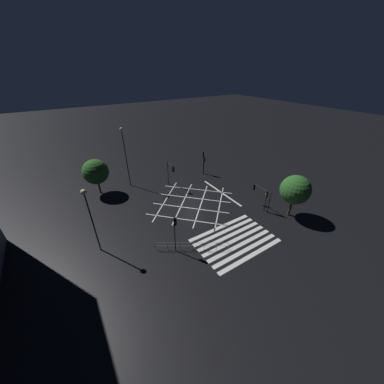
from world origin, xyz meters
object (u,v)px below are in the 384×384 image
Objects in this scene: street_lamp_east at (88,207)px; street_lamp_west at (124,148)px; traffic_light_median_north at (171,170)px; traffic_light_ne_cross at (204,162)px; traffic_light_ne_main at (203,158)px; street_tree_near at (96,172)px; traffic_light_sw_main at (175,228)px; traffic_light_se_cross at (260,192)px; street_tree_far at (295,190)px; traffic_light_se_main at (266,197)px.

street_lamp_west is at bearing 59.07° from street_lamp_east.
traffic_light_ne_cross is at bearing 99.33° from traffic_light_median_north.
traffic_light_ne_main is 18.01m from street_tree_near.
traffic_light_sw_main is at bearing 46.77° from traffic_light_ne_main.
street_tree_near is (-18.19, 16.06, 1.25)m from traffic_light_se_cross.
street_tree_far is (15.40, -19.62, -2.62)m from street_lamp_west.
street_tree_near is at bearing -112.94° from traffic_light_median_north.
traffic_light_se_main is 14.97m from traffic_light_median_north.
traffic_light_se_cross is 0.56× the size of street_tree_far.
traffic_light_se_cross is at bearing -8.98° from street_lamp_east.
street_lamp_west reaches higher than traffic_light_median_north.
traffic_light_ne_main is at bearing 46.77° from traffic_light_sw_main.
traffic_light_ne_cross is 0.78× the size of traffic_light_ne_main.
traffic_light_median_north is 15.81m from street_lamp_east.
street_tree_near is (-17.77, 2.90, 0.56)m from traffic_light_ne_main.
street_lamp_west is (-13.36, 15.94, 4.12)m from traffic_light_se_cross.
street_tree_far reaches higher than traffic_light_se_cross.
street_tree_far is (2.46, -16.84, 0.82)m from traffic_light_ne_main.
street_tree_near is at bearing -100.20° from traffic_light_ne_cross.
traffic_light_median_north is at bearing -37.49° from street_lamp_west.
traffic_light_se_main is 21.53m from street_lamp_east.
traffic_light_ne_main is 0.57× the size of street_lamp_east.
street_tree_near is (-17.82, 3.21, 1.24)m from traffic_light_ne_cross.
street_tree_far is (9.79, -15.31, 0.85)m from traffic_light_median_north.
street_lamp_east reaches higher than traffic_light_se_cross.
traffic_light_se_cross is 14.00m from traffic_light_median_north.
traffic_light_ne_cross is 0.81× the size of traffic_light_median_north.
traffic_light_ne_cross is at bearing 98.29° from street_tree_far.
traffic_light_se_cross is at bearing 1.65° from traffic_light_ne_cross.
traffic_light_ne_main is 13.68m from street_lamp_west.
street_tree_far is at bearing -44.29° from street_tree_near.
street_tree_far is (2.04, -3.67, 1.50)m from traffic_light_se_cross.
traffic_light_se_main is at bearing -43.78° from street_tree_near.
street_tree_far is (20.23, -19.73, 0.25)m from street_tree_near.
traffic_light_se_main is 0.96× the size of traffic_light_ne_cross.
traffic_light_sw_main reaches higher than traffic_light_ne_main.
traffic_light_sw_main is 1.08× the size of traffic_light_median_north.
street_tree_near is at bearing -43.78° from traffic_light_se_main.
traffic_light_sw_main is 16.19m from street_tree_far.
street_lamp_west is (-12.94, 2.78, 3.44)m from traffic_light_ne_main.
traffic_light_se_cross is 0.75× the size of traffic_light_ne_main.
traffic_light_se_cross is at bearing 5.03° from traffic_light_sw_main.
traffic_light_se_cross is 12.86m from traffic_light_ne_cross.
traffic_light_median_north is (-7.75, 11.64, 0.65)m from traffic_light_se_cross.
street_lamp_west reaches higher than street_tree_far.
street_tree_near reaches higher than traffic_light_ne_cross.
traffic_light_median_north is 0.96× the size of traffic_light_ne_main.
traffic_light_median_north is at bearing 33.66° from traffic_light_se_cross.
street_lamp_east is at bearing -65.10° from traffic_light_ne_cross.
traffic_light_ne_cross is at bearing 24.90° from street_lamp_east.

